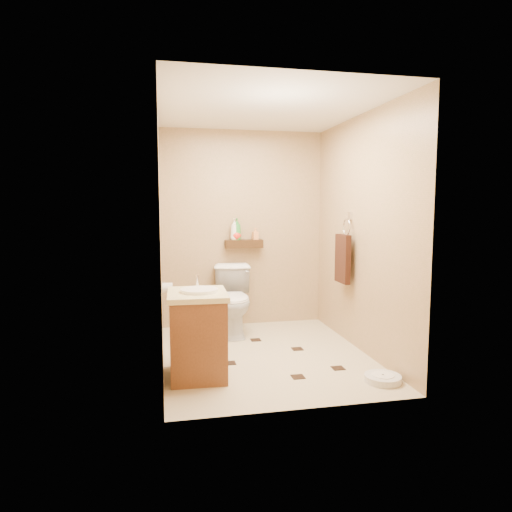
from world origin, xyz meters
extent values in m
plane|color=#C1AE8D|center=(0.00, 0.00, 0.00)|extent=(2.50, 2.50, 0.00)
cube|color=tan|center=(0.00, 1.25, 1.20)|extent=(2.00, 0.04, 2.40)
cube|color=tan|center=(0.00, -1.25, 1.20)|extent=(2.00, 0.04, 2.40)
cube|color=tan|center=(-1.00, 0.00, 1.20)|extent=(0.04, 2.50, 2.40)
cube|color=tan|center=(1.00, 0.00, 1.20)|extent=(0.04, 2.50, 2.40)
cube|color=silver|center=(0.00, 0.00, 2.40)|extent=(2.00, 2.50, 0.02)
cube|color=#3C2410|center=(0.00, 1.17, 1.02)|extent=(0.46, 0.14, 0.10)
cube|color=black|center=(-0.38, -0.17, 0.00)|extent=(0.11, 0.11, 0.01)
cube|color=black|center=(0.37, 0.11, 0.00)|extent=(0.11, 0.11, 0.01)
cube|color=black|center=(0.15, -0.64, 0.00)|extent=(0.11, 0.11, 0.01)
cube|color=black|center=(-0.57, 0.58, 0.00)|extent=(0.11, 0.11, 0.01)
cube|color=black|center=(0.57, -0.51, 0.00)|extent=(0.11, 0.11, 0.01)
cube|color=black|center=(0.01, 0.51, 0.00)|extent=(0.11, 0.11, 0.01)
imported|color=white|center=(-0.18, 0.83, 0.39)|extent=(0.52, 0.81, 0.78)
cube|color=brown|center=(-0.70, -0.42, 0.35)|extent=(0.49, 0.59, 0.70)
cube|color=beige|center=(-0.70, -0.42, 0.72)|extent=(0.53, 0.63, 0.05)
cylinder|color=white|center=(-0.68, -0.42, 0.75)|extent=(0.32, 0.32, 0.05)
cylinder|color=silver|center=(-0.68, -0.23, 0.81)|extent=(0.03, 0.03, 0.11)
cylinder|color=silver|center=(0.82, -0.89, 0.03)|extent=(0.41, 0.41, 0.06)
cylinder|color=white|center=(0.82, -0.89, 0.06)|extent=(0.19, 0.19, 0.01)
cylinder|color=#1A6A66|center=(-0.57, 0.88, 0.06)|extent=(0.10, 0.10, 0.11)
cylinder|color=silver|center=(-0.57, 0.88, 0.27)|extent=(0.02, 0.02, 0.32)
sphere|color=silver|center=(-0.57, 0.88, 0.42)|extent=(0.08, 0.08, 0.08)
cube|color=silver|center=(0.98, 0.25, 1.38)|extent=(0.03, 0.06, 0.08)
torus|color=silver|center=(0.95, 0.25, 1.26)|extent=(0.02, 0.19, 0.19)
cube|color=#351A10|center=(0.91, 0.25, 0.92)|extent=(0.06, 0.30, 0.52)
cylinder|color=silver|center=(-0.94, 0.65, 0.60)|extent=(0.11, 0.11, 0.11)
cylinder|color=silver|center=(-0.98, 0.65, 0.66)|extent=(0.04, 0.02, 0.02)
imported|color=white|center=(-0.12, 1.17, 1.20)|extent=(0.11, 0.11, 0.26)
imported|color=yellow|center=(-0.10, 1.17, 1.15)|extent=(0.09, 0.09, 0.16)
imported|color=red|center=(-0.10, 1.17, 1.15)|extent=(0.15, 0.15, 0.16)
imported|color=#2F8D36|center=(-0.09, 1.17, 1.20)|extent=(0.11, 0.11, 0.27)
imported|color=#E7904D|center=(0.14, 1.17, 1.14)|extent=(0.08, 0.08, 0.14)
camera|label=1|loc=(-0.99, -4.31, 1.49)|focal=32.00mm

